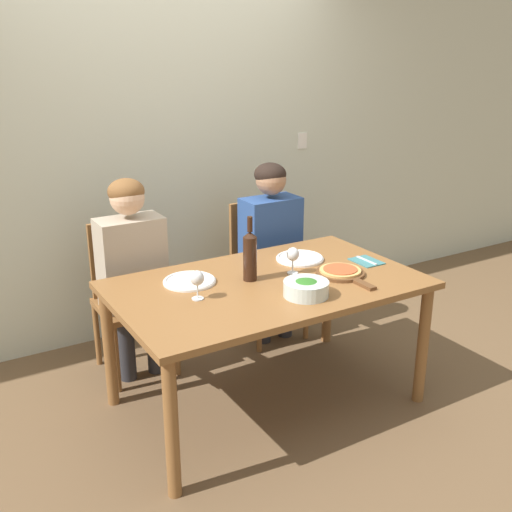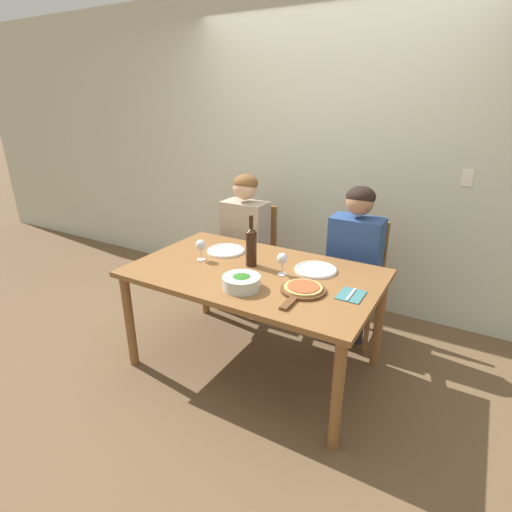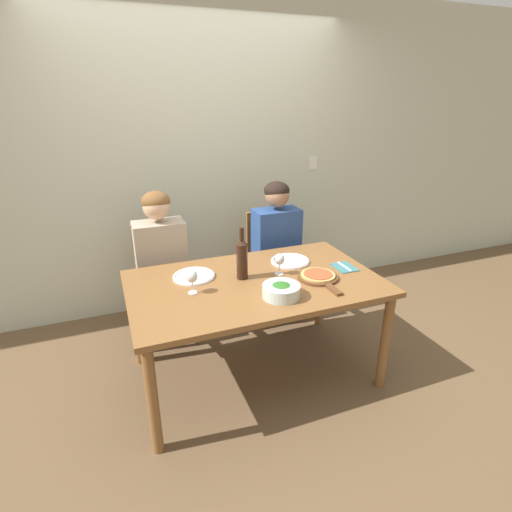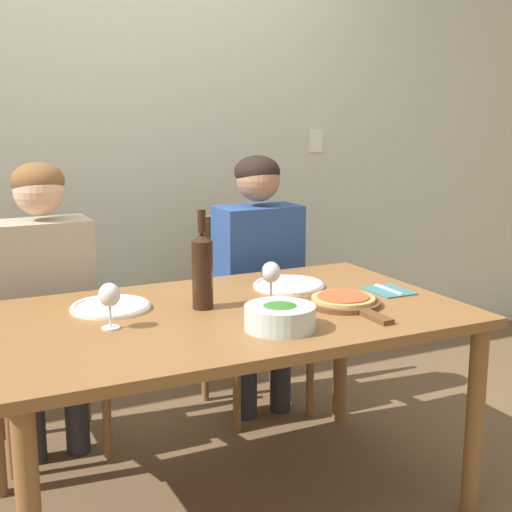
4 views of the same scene
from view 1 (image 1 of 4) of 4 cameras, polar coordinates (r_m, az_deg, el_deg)
ground_plane at (r=3.54m, az=0.98°, el=-13.65°), size 40.00×40.00×0.00m
back_wall at (r=4.16m, az=-8.49°, el=11.12°), size 10.00×0.06×2.70m
dining_table at (r=3.23m, az=1.05°, el=-3.77°), size 1.63×0.99×0.74m
chair_left at (r=3.77m, az=-12.02°, el=-3.38°), size 0.42×0.42×0.93m
chair_right at (r=4.15m, az=0.66°, el=-0.83°), size 0.42×0.42×0.93m
person_woman at (r=3.59m, az=-11.68°, el=-0.45°), size 0.47×0.51×1.22m
person_man at (r=3.99m, az=1.52°, el=1.93°), size 0.47×0.51×1.22m
wine_bottle at (r=3.18m, az=-0.58°, el=0.12°), size 0.07×0.07×0.35m
broccoli_bowl at (r=3.02m, az=4.79°, el=-3.08°), size 0.23×0.23×0.09m
dinner_plate_left at (r=3.20m, az=-6.35°, el=-2.38°), size 0.28×0.28×0.02m
dinner_plate_right at (r=3.54m, az=4.20°, el=-0.21°), size 0.28×0.28×0.02m
pizza_on_board at (r=3.32m, az=8.13°, el=-1.56°), size 0.27×0.41×0.04m
wine_glass_left at (r=2.96m, az=-5.63°, el=-2.24°), size 0.07×0.07×0.15m
wine_glass_right at (r=3.29m, az=3.53°, el=0.05°), size 0.07×0.07×0.15m
fork_on_napkin at (r=3.56m, az=10.47°, el=-0.49°), size 0.14×0.18×0.01m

